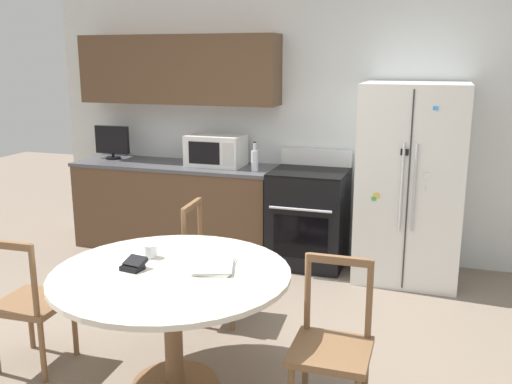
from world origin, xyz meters
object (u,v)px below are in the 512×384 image
(oven_range, at_px, (309,217))
(countertop_tv, at_px, (112,141))
(refrigerator, at_px, (411,183))
(counter_bottle, at_px, (255,160))
(microwave, at_px, (216,150))
(dining_chair_right, at_px, (332,348))
(wallet, at_px, (134,265))
(dining_chair_left, at_px, (30,304))
(candle_glass, at_px, (150,252))
(dining_chair_far, at_px, (213,264))

(oven_range, height_order, countertop_tv, countertop_tv)
(refrigerator, height_order, counter_bottle, refrigerator)
(refrigerator, xyz_separation_m, counter_bottle, (-1.44, -0.03, 0.13))
(microwave, distance_m, dining_chair_right, 3.02)
(refrigerator, relative_size, wallet, 12.12)
(counter_bottle, relative_size, dining_chair_right, 0.32)
(oven_range, bearing_deg, refrigerator, -3.44)
(refrigerator, bearing_deg, oven_range, 176.56)
(refrigerator, bearing_deg, wallet, -121.55)
(countertop_tv, distance_m, wallet, 3.00)
(countertop_tv, relative_size, dining_chair_right, 0.43)
(wallet, bearing_deg, microwave, 100.86)
(countertop_tv, bearing_deg, oven_range, -2.19)
(refrigerator, height_order, dining_chair_left, refrigerator)
(dining_chair_right, bearing_deg, countertop_tv, -41.53)
(microwave, relative_size, dining_chair_right, 0.62)
(microwave, height_order, dining_chair_left, microwave)
(dining_chair_right, bearing_deg, wallet, -0.58)
(candle_glass, distance_m, wallet, 0.22)
(oven_range, bearing_deg, dining_chair_far, -106.76)
(countertop_tv, xyz_separation_m, dining_chair_far, (1.75, -1.48, -0.66))
(refrigerator, height_order, countertop_tv, refrigerator)
(countertop_tv, distance_m, dining_chair_left, 2.75)
(candle_glass, bearing_deg, dining_chair_right, -10.17)
(countertop_tv, distance_m, candle_glass, 2.82)
(counter_bottle, bearing_deg, wallet, -89.70)
(microwave, distance_m, counter_bottle, 0.48)
(microwave, xyz_separation_m, candle_glass, (0.46, -2.23, -0.28))
(counter_bottle, bearing_deg, refrigerator, 1.37)
(dining_chair_right, distance_m, wallet, 1.23)
(countertop_tv, relative_size, dining_chair_left, 0.43)
(microwave, relative_size, counter_bottle, 1.95)
(dining_chair_right, distance_m, candle_glass, 1.26)
(wallet, bearing_deg, counter_bottle, 90.30)
(refrigerator, bearing_deg, microwave, 176.59)
(microwave, height_order, wallet, microwave)
(countertop_tv, bearing_deg, dining_chair_right, -40.89)
(counter_bottle, xyz_separation_m, dining_chair_right, (1.20, -2.30, -0.57))
(countertop_tv, height_order, dining_chair_far, countertop_tv)
(countertop_tv, bearing_deg, refrigerator, -2.56)
(refrigerator, distance_m, countertop_tv, 3.11)
(oven_range, bearing_deg, microwave, 176.61)
(dining_chair_far, bearing_deg, refrigerator, 130.63)
(oven_range, height_order, candle_glass, oven_range)
(microwave, bearing_deg, dining_chair_far, -69.06)
(countertop_tv, bearing_deg, candle_glass, -53.64)
(dining_chair_far, bearing_deg, countertop_tv, -134.20)
(refrigerator, distance_m, oven_range, 1.01)
(dining_chair_right, bearing_deg, dining_chair_left, 0.52)
(refrigerator, relative_size, oven_range, 1.62)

